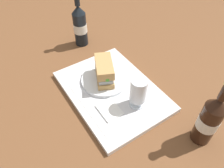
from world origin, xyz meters
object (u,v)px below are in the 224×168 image
Objects in this scene: sandwich at (105,71)px; beer_glass at (138,92)px; plate at (106,79)px; beer_bottle at (209,120)px; second_bottle at (80,25)px.

beer_glass is (0.17, 0.03, 0.01)m from sandwich.
plate is 1.31× the size of sandwich.
second_bottle is at bearing -173.62° from beer_bottle.
second_bottle is at bearing 177.25° from beer_glass.
plate is 0.71× the size of beer_bottle.
second_bottle is (-0.70, -0.08, 0.00)m from beer_bottle.
beer_glass is at bearing 10.05° from plate.
beer_bottle reaches higher than sandwich.
second_bottle reaches higher than sandwich.
beer_glass is 0.47× the size of second_bottle.
beer_bottle is at bearing 18.73° from plate.
beer_glass is at bearing -2.75° from second_bottle.
beer_glass reaches higher than plate.
sandwich is (0.00, -0.00, 0.05)m from plate.
beer_glass is at bearing 35.86° from sandwich.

